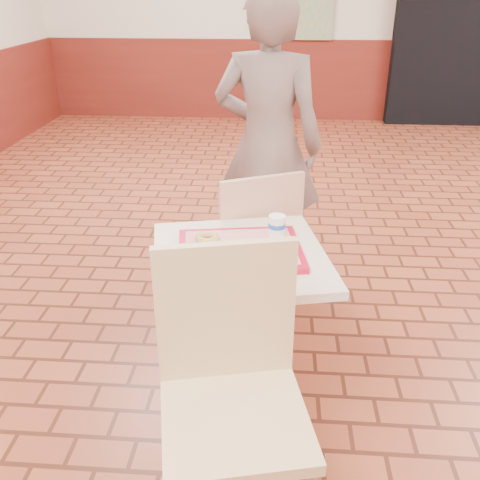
# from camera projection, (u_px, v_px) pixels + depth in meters

# --- Properties ---
(corridor_doorway) EXTENTS (1.60, 0.22, 2.20)m
(corridor_doorway) POSITION_uv_depth(u_px,v_px,m) (462.00, 33.00, 6.44)
(corridor_doorway) COLOR black
(corridor_doorway) RESTS_ON ground
(main_table) EXTENTS (0.67, 0.67, 0.71)m
(main_table) POSITION_uv_depth(u_px,v_px,m) (240.00, 303.00, 2.22)
(main_table) COLOR beige
(main_table) RESTS_ON ground
(chair_main_front) EXTENTS (0.54, 0.54, 0.98)m
(chair_main_front) POSITION_uv_depth(u_px,v_px,m) (231.00, 382.00, 1.69)
(chair_main_front) COLOR #D7B881
(chair_main_front) RESTS_ON ground
(chair_main_back) EXTENTS (0.54, 0.54, 0.89)m
(chair_main_back) POSITION_uv_depth(u_px,v_px,m) (253.00, 244.00, 2.67)
(chair_main_back) COLOR #DBA783
(chair_main_back) RESTS_ON ground
(customer) EXTENTS (0.68, 0.51, 1.69)m
(customer) POSITION_uv_depth(u_px,v_px,m) (268.00, 146.00, 3.00)
(customer) COLOR #74615A
(customer) RESTS_ON ground
(serving_tray) EXTENTS (0.48, 0.38, 0.03)m
(serving_tray) POSITION_uv_depth(u_px,v_px,m) (240.00, 250.00, 2.11)
(serving_tray) COLOR #B60D27
(serving_tray) RESTS_ON main_table
(ring_donut) EXTENTS (0.13, 0.13, 0.03)m
(ring_donut) POSITION_uv_depth(u_px,v_px,m) (207.00, 238.00, 2.14)
(ring_donut) COLOR #B99C43
(ring_donut) RESTS_ON serving_tray
(long_john_donut) EXTENTS (0.14, 0.10, 0.04)m
(long_john_donut) POSITION_uv_depth(u_px,v_px,m) (252.00, 249.00, 2.05)
(long_john_donut) COLOR #B59235
(long_john_donut) RESTS_ON serving_tray
(paper_cup) EXTENTS (0.07, 0.07, 0.09)m
(paper_cup) POSITION_uv_depth(u_px,v_px,m) (277.00, 226.00, 2.18)
(paper_cup) COLOR white
(paper_cup) RESTS_ON serving_tray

